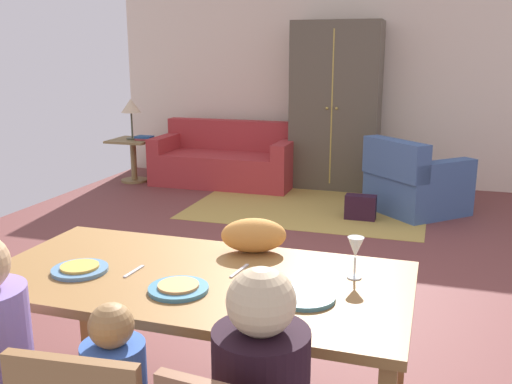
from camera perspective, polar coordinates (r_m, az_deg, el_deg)
ground_plane at (r=4.83m, az=2.83°, el=-7.19°), size 6.49×6.50×0.02m
back_wall at (r=7.76m, az=9.36°, el=10.89°), size 6.49×0.10×2.70m
dining_table at (r=2.58m, az=-5.98°, el=-9.68°), size 1.87×0.93×0.76m
plate_near_man at (r=2.70m, az=-17.19°, el=-7.43°), size 0.25×0.25×0.02m
pizza_near_man at (r=2.69m, az=-17.22°, el=-7.13°), size 0.17×0.17×0.01m
plate_near_child at (r=2.40m, az=-7.76°, el=-9.56°), size 0.25×0.25×0.02m
pizza_near_child at (r=2.40m, az=-7.77°, el=-9.23°), size 0.17×0.17×0.01m
plate_near_woman at (r=2.32m, az=4.86°, el=-10.40°), size 0.25×0.25×0.02m
wine_glass at (r=2.50m, az=9.92°, el=-5.64°), size 0.07×0.07×0.19m
fork at (r=2.63m, az=-12.10°, el=-7.75°), size 0.03×0.15×0.01m
knife at (r=2.58m, az=-1.68°, el=-7.87°), size 0.03×0.17×0.01m
person_man at (r=2.44m, az=-24.12°, el=-17.14°), size 0.30×0.40×1.11m
cat at (r=2.80m, az=-0.23°, el=-4.35°), size 0.35×0.25×0.17m
area_rug at (r=6.52m, az=5.24°, el=-1.50°), size 2.60×1.80×0.01m
couch at (r=7.63m, az=-3.02°, el=3.08°), size 1.86×0.86×0.82m
armchair at (r=6.47m, az=15.52°, el=0.80°), size 1.21×1.21×0.82m
armoire at (r=7.41m, az=7.98°, el=8.49°), size 1.10×0.59×2.10m
side_table at (r=7.91m, az=-12.16°, el=3.72°), size 0.56×0.56×0.58m
table_lamp at (r=7.83m, az=-12.40°, el=8.28°), size 0.26×0.26×0.54m
book_lower at (r=7.76m, az=-11.04°, el=5.21°), size 0.22×0.16×0.03m
book_upper at (r=7.76m, az=-11.11°, el=5.42°), size 0.22×0.16×0.03m
handbag at (r=6.10m, az=10.41°, el=-1.51°), size 0.32×0.16×0.26m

